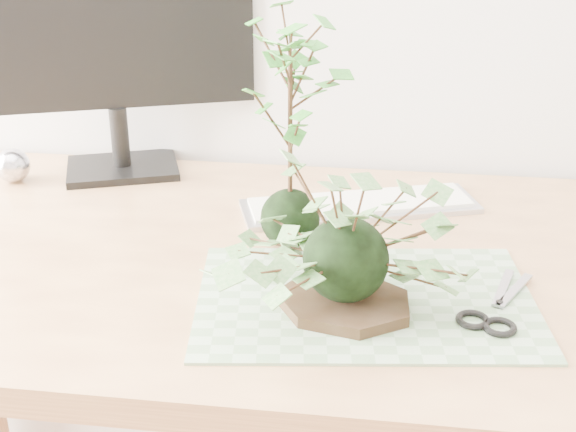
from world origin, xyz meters
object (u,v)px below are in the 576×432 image
Objects in this scene: ivy_kokedama at (347,222)px; monitor at (112,34)px; desk at (317,310)px; maple_kokedama at (290,76)px; keyboard at (360,205)px.

monitor reaches higher than ivy_kokedama.
desk is at bearing 108.09° from ivy_kokedama.
maple_kokedama is (-0.09, 0.17, 0.13)m from ivy_kokedama.
monitor reaches higher than keyboard.
maple_kokedama is at bearing -57.96° from monitor.
keyboard is 0.85× the size of monitor.
maple_kokedama is at bearing -141.50° from keyboard.
ivy_kokedama is 1.07× the size of maple_kokedama.
monitor is at bearing 142.25° from maple_kokedama.
maple_kokedama reaches higher than ivy_kokedama.
ivy_kokedama is at bearing -65.58° from monitor.
monitor is at bearing 142.83° from desk.
keyboard is at bearing 57.10° from maple_kokedama.
monitor is at bearing 134.64° from ivy_kokedama.
keyboard is at bearing 74.04° from desk.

